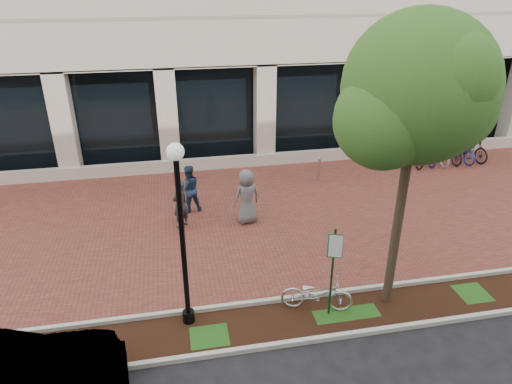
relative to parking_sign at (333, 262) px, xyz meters
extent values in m
plane|color=black|center=(-1.47, 5.18, -1.51)|extent=(120.00, 120.00, 0.00)
cube|color=brown|center=(-1.47, 5.18, -1.50)|extent=(40.00, 9.00, 0.01)
cube|color=black|center=(-1.47, -0.07, -1.50)|extent=(40.00, 1.50, 0.01)
cube|color=#B4B5AB|center=(-1.47, 0.68, -1.45)|extent=(40.00, 0.12, 0.12)
cube|color=#B4B5AB|center=(-1.47, -0.82, -1.45)|extent=(40.00, 0.12, 0.12)
cube|color=black|center=(-1.47, 10.78, 0.59)|extent=(40.00, 0.15, 4.20)
cube|color=beige|center=(-1.47, 9.68, -1.26)|extent=(40.00, 0.25, 0.50)
cube|color=beige|center=(-1.47, 10.08, 0.59)|extent=(0.80, 0.80, 4.20)
cube|color=#163D20|center=(0.00, 0.01, -0.33)|extent=(0.05, 0.05, 2.36)
cube|color=#186230|center=(0.00, -0.02, 0.43)|extent=(0.34, 0.02, 0.62)
cube|color=white|center=(0.00, -0.03, 0.43)|extent=(0.30, 0.01, 0.56)
cylinder|color=black|center=(-3.33, 0.39, -1.36)|extent=(0.28, 0.28, 0.30)
cylinder|color=black|center=(-3.33, 0.39, 0.56)|extent=(0.12, 0.12, 4.13)
sphere|color=silver|center=(-3.33, 0.39, 2.76)|extent=(0.36, 0.36, 0.36)
cylinder|color=#413225|center=(1.59, 0.21, 0.38)|extent=(0.22, 0.22, 3.79)
sphere|color=#2B561A|center=(1.59, 0.21, 3.84)|extent=(3.13, 3.13, 3.13)
sphere|color=#2B561A|center=(2.45, 0.53, 3.37)|extent=(2.19, 2.19, 2.19)
sphere|color=#2B561A|center=(0.80, -0.02, 3.30)|extent=(2.04, 2.04, 2.04)
imported|color=silver|center=(-0.25, 0.24, -1.05)|extent=(1.84, 1.10, 0.91)
imported|color=#29282D|center=(-3.29, 4.96, -0.69)|extent=(0.71, 0.69, 1.63)
imported|color=#1F324F|center=(-2.95, 6.03, -0.67)|extent=(0.93, 0.79, 1.69)
imported|color=#5D5D61|center=(-1.15, 4.88, -0.59)|extent=(1.04, 0.83, 1.85)
cylinder|color=#B1B1B5|center=(2.20, 7.58, -1.05)|extent=(0.11, 0.11, 0.91)
sphere|color=#B1B1B5|center=(2.20, 7.58, -0.55)|extent=(0.12, 0.12, 0.12)
imported|color=black|center=(6.79, 8.57, -0.99)|extent=(0.87, 2.03, 1.04)
imported|color=navy|center=(7.34, 8.57, -0.93)|extent=(0.62, 1.94, 1.15)
imported|color=silver|center=(7.89, 8.57, -0.99)|extent=(0.71, 1.98, 1.04)
imported|color=black|center=(8.44, 8.57, -0.93)|extent=(0.66, 1.94, 1.15)
imported|color=navy|center=(8.99, 8.57, -0.99)|extent=(0.91, 2.04, 1.04)
imported|color=black|center=(9.54, 8.57, -0.93)|extent=(0.85, 1.98, 1.15)
cylinder|color=#B1B1B5|center=(8.16, 8.57, -1.11)|extent=(0.04, 0.04, 0.80)
camera|label=1|loc=(-3.39, -8.19, 5.90)|focal=32.00mm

